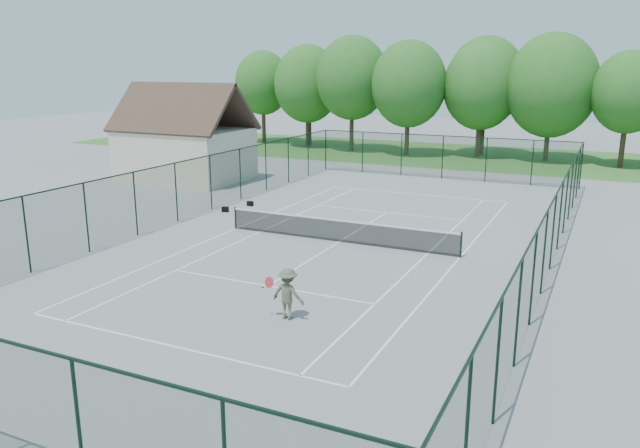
{
  "coord_description": "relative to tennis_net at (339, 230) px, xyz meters",
  "views": [
    {
      "loc": [
        10.81,
        -24.8,
        7.74
      ],
      "look_at": [
        0.0,
        -2.0,
        1.3
      ],
      "focal_mm": 35.0,
      "sensor_mm": 36.0,
      "label": 1
    }
  ],
  "objects": [
    {
      "name": "tennis_player",
      "position": [
        2.07,
        -8.7,
        0.25
      ],
      "size": [
        1.81,
        0.83,
        1.65
      ],
      "color": "#575C41",
      "rests_on": "ground"
    },
    {
      "name": "tennis_net",
      "position": [
        0.0,
        0.0,
        0.0
      ],
      "size": [
        11.08,
        0.08,
        1.1
      ],
      "color": "black",
      "rests_on": "ground"
    },
    {
      "name": "grass_far",
      "position": [
        0.0,
        30.0,
        -0.57
      ],
      "size": [
        80.0,
        16.0,
        0.01
      ],
      "primitive_type": "cube",
      "color": "#3D742C",
      "rests_on": "ground"
    },
    {
      "name": "ground",
      "position": [
        0.0,
        0.0,
        -0.58
      ],
      "size": [
        140.0,
        140.0,
        0.0
      ],
      "primitive_type": "plane",
      "color": "gray",
      "rests_on": "ground"
    },
    {
      "name": "tree_line_far",
      "position": [
        0.0,
        30.0,
        5.42
      ],
      "size": [
        39.4,
        6.4,
        9.7
      ],
      "color": "#493321",
      "rests_on": "ground"
    },
    {
      "name": "utility_building",
      "position": [
        -16.0,
        10.0,
        2.54
      ],
      "size": [
        8.6,
        6.27,
        6.63
      ],
      "color": "beige",
      "rests_on": "ground"
    },
    {
      "name": "sports_bag_b",
      "position": [
        -7.54,
        4.65,
        -0.44
      ],
      "size": [
        0.37,
        0.25,
        0.27
      ],
      "primitive_type": "cube",
      "rotation": [
        0.0,
        0.0,
        -0.12
      ],
      "color": "black",
      "rests_on": "ground"
    },
    {
      "name": "sports_bag_a",
      "position": [
        -7.97,
        2.79,
        -0.43
      ],
      "size": [
        0.41,
        0.32,
        0.29
      ],
      "primitive_type": "cube",
      "rotation": [
        0.0,
        0.0,
        0.32
      ],
      "color": "black",
      "rests_on": "ground"
    },
    {
      "name": "fence_enclosure",
      "position": [
        0.0,
        0.0,
        0.98
      ],
      "size": [
        18.05,
        36.05,
        3.02
      ],
      "color": "#15331B",
      "rests_on": "ground"
    },
    {
      "name": "court_lines",
      "position": [
        0.0,
        0.0,
        -0.57
      ],
      "size": [
        11.05,
        23.85,
        0.01
      ],
      "color": "white",
      "rests_on": "ground"
    }
  ]
}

